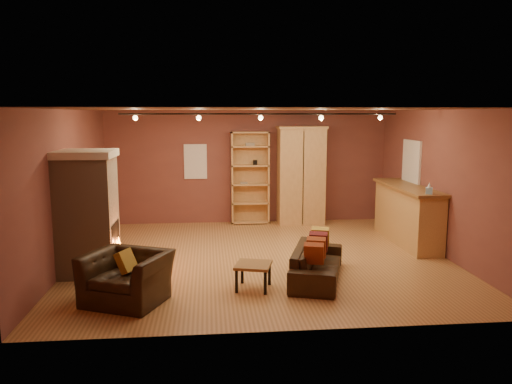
{
  "coord_description": "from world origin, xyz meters",
  "views": [
    {
      "loc": [
        -1.0,
        -9.15,
        2.73
      ],
      "look_at": [
        -0.09,
        0.2,
        1.25
      ],
      "focal_mm": 35.0,
      "sensor_mm": 36.0,
      "label": 1
    }
  ],
  "objects": [
    {
      "name": "fireplace",
      "position": [
        -3.04,
        -0.6,
        1.06
      ],
      "size": [
        1.01,
        0.98,
        2.12
      ],
      "color": "tan",
      "rests_on": "floor"
    },
    {
      "name": "left_wall",
      "position": [
        -3.5,
        0.0,
        1.4
      ],
      "size": [
        0.02,
        6.5,
        2.8
      ],
      "primitive_type": "cube",
      "color": "brown",
      "rests_on": "floor"
    },
    {
      "name": "back_wall",
      "position": [
        0.0,
        3.25,
        1.4
      ],
      "size": [
        7.0,
        0.02,
        2.8
      ],
      "primitive_type": "cube",
      "color": "brown",
      "rests_on": "floor"
    },
    {
      "name": "right_wall",
      "position": [
        3.5,
        0.0,
        1.4
      ],
      "size": [
        0.02,
        6.5,
        2.8
      ],
      "primitive_type": "cube",
      "color": "brown",
      "rests_on": "floor"
    },
    {
      "name": "bar_counter",
      "position": [
        3.2,
        0.85,
        0.62
      ],
      "size": [
        0.68,
        2.57,
        1.23
      ],
      "color": "tan",
      "rests_on": "floor"
    },
    {
      "name": "tissue_box",
      "position": [
        3.15,
        -0.23,
        1.32
      ],
      "size": [
        0.18,
        0.18,
        0.23
      ],
      "rotation": [
        0.0,
        0.0,
        -0.4
      ],
      "color": "#96CCF0",
      "rests_on": "bar_counter"
    },
    {
      "name": "coffee_table",
      "position": [
        -0.31,
        -1.66,
        0.35
      ],
      "size": [
        0.66,
        0.66,
        0.41
      ],
      "rotation": [
        0.0,
        0.0,
        -0.27
      ],
      "color": "olive",
      "rests_on": "floor"
    },
    {
      "name": "floor",
      "position": [
        0.0,
        0.0,
        0.0
      ],
      "size": [
        7.0,
        7.0,
        0.0
      ],
      "primitive_type": "plane",
      "color": "#9F6838",
      "rests_on": "ground"
    },
    {
      "name": "ceiling",
      "position": [
        0.0,
        0.0,
        2.8
      ],
      "size": [
        7.0,
        7.0,
        0.0
      ],
      "primitive_type": "plane",
      "rotation": [
        3.14,
        0.0,
        0.0
      ],
      "color": "brown",
      "rests_on": "back_wall"
    },
    {
      "name": "track_rail",
      "position": [
        0.0,
        0.2,
        2.69
      ],
      "size": [
        5.2,
        0.09,
        0.13
      ],
      "color": "black",
      "rests_on": "ceiling"
    },
    {
      "name": "loveseat",
      "position": [
        0.78,
        -1.31,
        0.38
      ],
      "size": [
        1.09,
        1.94,
        0.77
      ],
      "rotation": [
        0.0,
        0.0,
        1.26
      ],
      "color": "black",
      "rests_on": "floor"
    },
    {
      "name": "armchair",
      "position": [
        -2.2,
        -2.03,
        0.49
      ],
      "size": [
        1.32,
        1.12,
        0.98
      ],
      "rotation": [
        0.0,
        0.0,
        -0.41
      ],
      "color": "black",
      "rests_on": "floor"
    },
    {
      "name": "armoire",
      "position": [
        1.3,
        2.94,
        1.21
      ],
      "size": [
        1.19,
        0.68,
        2.42
      ],
      "color": "tan",
      "rests_on": "floor"
    },
    {
      "name": "back_window",
      "position": [
        -1.3,
        3.23,
        1.55
      ],
      "size": [
        0.56,
        0.04,
        0.86
      ],
      "primitive_type": "cube",
      "color": "white",
      "rests_on": "back_wall"
    },
    {
      "name": "bookcase",
      "position": [
        0.04,
        3.13,
        1.16
      ],
      "size": [
        0.94,
        0.36,
        2.29
      ],
      "color": "tan",
      "rests_on": "floor"
    },
    {
      "name": "right_window",
      "position": [
        3.47,
        1.4,
        1.65
      ],
      "size": [
        0.05,
        0.9,
        1.0
      ],
      "primitive_type": "cube",
      "color": "white",
      "rests_on": "right_wall"
    }
  ]
}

